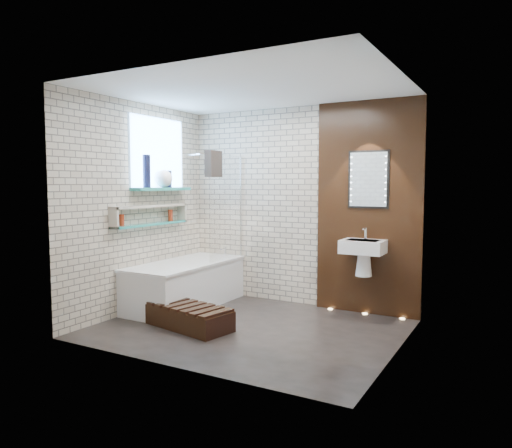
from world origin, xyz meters
The scene contains 15 objects.
ground centered at (0.00, 0.00, 0.00)m, with size 3.20×3.20×0.00m, color black.
room_shell centered at (0.00, 0.00, 1.30)m, with size 3.24×3.20×2.60m.
walnut_panel centered at (0.95, 1.27, 1.30)m, with size 1.30×0.06×2.60m, color black.
clerestory_window centered at (-1.57, 0.35, 1.90)m, with size 0.18×1.00×0.94m.
display_niche centered at (-1.53, 0.15, 1.20)m, with size 0.14×1.30×0.26m.
bathtub centered at (-1.22, 0.45, 0.29)m, with size 0.79×1.74×0.70m.
bath_screen centered at (-0.87, 0.89, 1.28)m, with size 0.01×0.78×1.40m, color white.
towel centered at (-0.87, 0.60, 1.85)m, with size 0.10×0.26×0.34m, color #282220.
shower_head centered at (-1.30, 0.95, 2.00)m, with size 0.18×0.18×0.02m, color silver.
washbasin centered at (0.95, 1.07, 0.79)m, with size 0.50×0.36×0.58m.
led_mirror centered at (0.95, 1.23, 1.65)m, with size 0.50×0.02×0.70m.
walnut_step centered at (-0.60, -0.30, 0.11)m, with size 1.00×0.45×0.22m, color black.
niche_bottles centered at (-1.53, 0.12, 1.17)m, with size 0.06×0.96×0.15m.
sill_vases centered at (-1.50, 0.32, 1.68)m, with size 0.23×0.50×0.41m.
floor_uplights centered at (0.95, 1.20, 0.01)m, with size 0.96×0.06×0.01m.
Camera 1 is at (2.60, -4.52, 1.60)m, focal length 33.78 mm.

